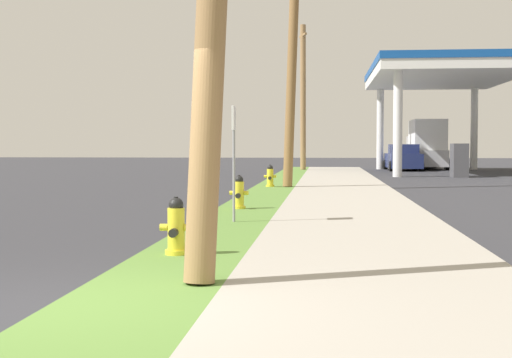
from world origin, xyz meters
TOP-DOWN VIEW (x-y plane):
  - ground_plane at (0.00, 0.00)m, footprint 160.00×160.00m
  - grass_verge at (0.70, 0.00)m, footprint 1.40×80.00m
  - sidewalk_slab at (3.00, 0.00)m, footprint 3.20×80.00m
  - fire_hydrant_nearest at (0.52, 2.92)m, footprint 0.42×0.38m
  - fire_hydrant_second at (0.52, 9.58)m, footprint 0.42×0.38m
  - fire_hydrant_third at (0.57, 18.00)m, footprint 0.42×0.37m
  - utility_pole_midground at (1.31, 18.25)m, footprint 0.92×1.40m
  - utility_pole_background at (1.14, 35.00)m, footprint 0.48×1.38m
  - street_sign_post at (0.76, 6.89)m, footprint 0.05×0.36m
  - car_navy_by_near_pump at (7.08, 37.62)m, footprint 2.01×4.53m
  - truck_silver_at_forecourt at (8.83, 40.52)m, footprint 2.20×6.43m

SIDE VIEW (x-z plane):
  - ground_plane at x=0.00m, z-range 0.00..0.00m
  - grass_verge at x=0.70m, z-range 0.00..0.12m
  - sidewalk_slab at x=3.00m, z-range 0.00..0.12m
  - fire_hydrant_nearest at x=0.52m, z-range 0.07..0.82m
  - fire_hydrant_second at x=0.52m, z-range 0.07..0.82m
  - fire_hydrant_third at x=0.57m, z-range 0.07..0.82m
  - car_navy_by_near_pump at x=7.08m, z-range -0.07..1.51m
  - truck_silver_at_forecourt at x=8.83m, z-range -0.07..3.04m
  - street_sign_post at x=0.76m, z-range 0.57..2.69m
  - utility_pole_background at x=1.14m, z-range 0.20..8.46m
  - utility_pole_midground at x=1.31m, z-range 0.20..9.96m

